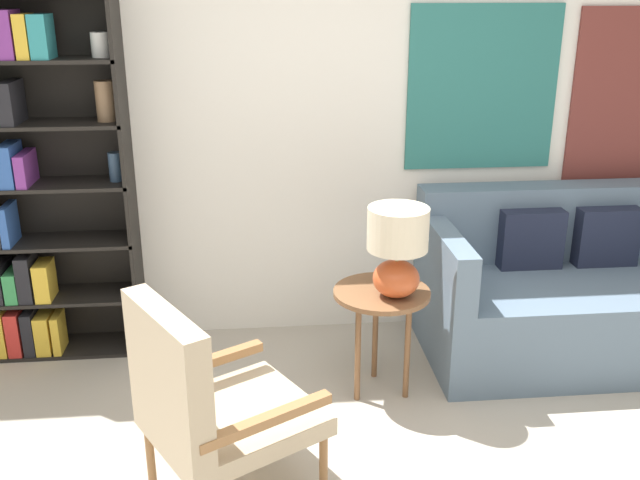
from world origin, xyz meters
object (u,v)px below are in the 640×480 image
at_px(bookshelf, 24,184).
at_px(armchair, 204,399).
at_px(side_table, 381,303).
at_px(table_lamp, 397,246).
at_px(couch, 573,293).

xyz_separation_m(bookshelf, armchair, (1.00, -1.40, -0.51)).
distance_m(bookshelf, side_table, 2.01).
bearing_deg(side_table, armchair, -137.18).
xyz_separation_m(bookshelf, side_table, (1.84, -0.63, -0.49)).
bearing_deg(table_lamp, side_table, 128.22).
distance_m(couch, side_table, 1.23).
distance_m(armchair, couch, 2.31).
relative_size(armchair, side_table, 1.59).
bearing_deg(bookshelf, side_table, -18.77).
relative_size(armchair, couch, 0.54).
distance_m(armchair, side_table, 1.14).
distance_m(side_table, table_lamp, 0.34).
xyz_separation_m(armchair, couch, (2.01, 1.13, -0.14)).
xyz_separation_m(bookshelf, table_lamp, (1.90, -0.70, -0.17)).
bearing_deg(table_lamp, bookshelf, 159.86).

